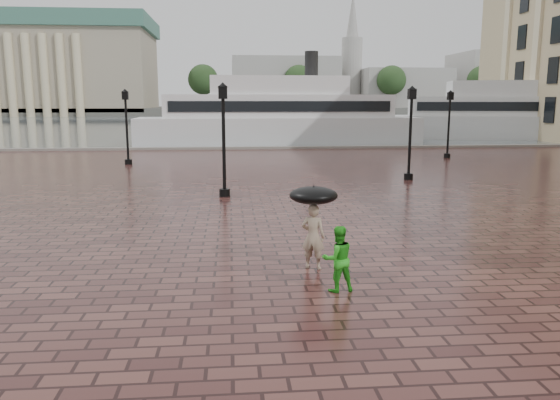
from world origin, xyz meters
The scene contains 13 objects.
ground centered at (0.00, 0.00, 0.00)m, with size 300.00×300.00×0.00m, color #371A19.
harbour_water centered at (0.00, 92.00, 0.00)m, with size 240.00×240.00×0.00m, color #4B555B.
quay_edge centered at (0.00, 32.00, 0.00)m, with size 80.00×0.60×0.30m, color slate.
far_shore centered at (0.00, 160.00, 1.00)m, with size 300.00×60.00×2.00m, color #4C4C47.
museum centered at (-55.00, 144.61, 13.91)m, with size 57.00×32.50×26.00m.
distant_skyline centered at (48.14, 150.00, 9.45)m, with size 102.50×22.00×33.00m.
far_trees centered at (0.00, 138.00, 9.42)m, with size 188.00×8.00×13.50m.
street_lamps centered at (-1.50, 17.50, 2.33)m, with size 21.44×14.44×4.40m.
adult_pedestrian centered at (-3.87, 0.02, 0.76)m, with size 0.55×0.36×1.52m, color tan.
child_pedestrian centered at (-3.60, -1.53, 0.68)m, with size 0.66×0.51×1.36m, color green.
ferry_near centered at (-1.47, 37.00, 2.45)m, with size 24.99×6.66×8.14m.
ferry_far centered at (22.46, 42.04, 2.40)m, with size 24.99×11.46×7.97m.
umbrella centered at (-3.87, 0.02, 1.72)m, with size 1.10×1.10×1.09m.
Camera 1 is at (-5.71, -12.02, 3.82)m, focal length 35.00 mm.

